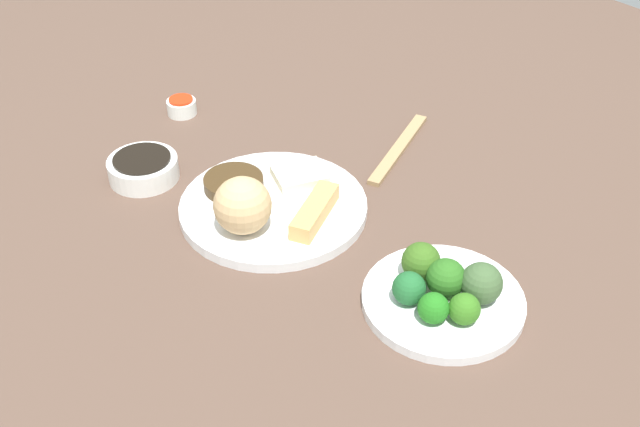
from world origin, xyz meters
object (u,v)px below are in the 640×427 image
(sauce_ramekin_sweet_and_sour, at_px, (182,107))
(chopsticks_pair, at_px, (399,149))
(main_plate, at_px, (273,207))
(broccoli_plate, at_px, (443,301))
(soy_sauce_bowl, at_px, (143,169))

(sauce_ramekin_sweet_and_sour, xyz_separation_m, chopsticks_pair, (-0.33, -0.22, -0.01))
(sauce_ramekin_sweet_and_sour, relative_size, chopsticks_pair, 0.23)
(main_plate, xyz_separation_m, sauce_ramekin_sweet_and_sour, (0.34, -0.04, 0.01))
(chopsticks_pair, bearing_deg, broccoli_plate, 145.38)
(broccoli_plate, xyz_separation_m, chopsticks_pair, (0.30, -0.21, -0.00))
(broccoli_plate, height_order, sauce_ramekin_sweet_and_sour, sauce_ramekin_sweet_and_sour)
(soy_sauce_bowl, distance_m, sauce_ramekin_sweet_and_sour, 0.21)
(soy_sauce_bowl, distance_m, chopsticks_pair, 0.42)
(main_plate, height_order, broccoli_plate, main_plate)
(main_plate, bearing_deg, soy_sauce_bowl, 28.32)
(soy_sauce_bowl, height_order, chopsticks_pair, soy_sauce_bowl)
(soy_sauce_bowl, xyz_separation_m, sauce_ramekin_sweet_and_sour, (0.14, -0.15, -0.00))
(main_plate, distance_m, soy_sauce_bowl, 0.23)
(soy_sauce_bowl, bearing_deg, chopsticks_pair, -117.76)
(broccoli_plate, xyz_separation_m, sauce_ramekin_sweet_and_sour, (0.64, 0.01, 0.01))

